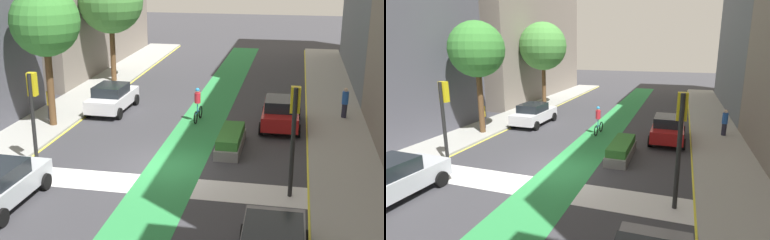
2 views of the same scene
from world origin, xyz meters
TOP-DOWN VIEW (x-y plane):
  - ground_plane at (0.00, 0.00)m, footprint 120.00×120.00m
  - bike_lane_paint at (0.49, 0.00)m, footprint 2.40×60.00m
  - crosswalk_band at (0.00, -2.00)m, footprint 12.00×1.80m
  - sidewalk_left at (-7.50, 0.00)m, footprint 3.00×60.00m
  - curb_stripe_left at (-6.00, 0.00)m, footprint 0.16×60.00m
  - sidewalk_right at (7.50, 0.00)m, footprint 3.00×60.00m
  - curb_stripe_right at (6.00, 0.00)m, footprint 0.16×60.00m
  - traffic_signal_near_right at (5.27, -1.82)m, footprint 0.35×0.52m
  - traffic_signal_near_left at (-5.14, -1.19)m, footprint 0.35×0.52m
  - car_red_right_far at (4.61, 6.25)m, footprint 2.05×4.21m
  - car_white_left_far at (-4.89, 7.32)m, footprint 2.08×4.23m
  - car_silver_left_near at (-4.79, -4.66)m, footprint 2.14×4.26m
  - cyclist_in_lane at (0.23, 6.38)m, footprint 0.32×1.73m
  - pedestrian_sidewalk_right_a at (7.91, 8.15)m, footprint 0.34×0.34m
  - pedestrian_sidewalk_left_a at (-7.40, 4.73)m, footprint 0.34×0.34m
  - street_tree_near at (-6.90, 3.91)m, footprint 3.44×3.44m
  - street_tree_far at (-7.16, 14.03)m, footprint 4.37×4.37m
  - median_planter at (2.49, 2.58)m, footprint 1.08×3.48m

SIDE VIEW (x-z plane):
  - ground_plane at x=0.00m, z-range 0.00..0.00m
  - crosswalk_band at x=0.00m, z-range 0.00..0.01m
  - bike_lane_paint at x=0.49m, z-range 0.00..0.01m
  - curb_stripe_left at x=-6.00m, z-range 0.00..0.01m
  - curb_stripe_right at x=6.00m, z-range 0.00..0.01m
  - sidewalk_left at x=-7.50m, z-range 0.00..0.15m
  - sidewalk_right at x=7.50m, z-range 0.00..0.15m
  - median_planter at x=2.49m, z-range -0.02..0.83m
  - car_red_right_far at x=4.61m, z-range 0.02..1.59m
  - car_white_left_far at x=-4.89m, z-range 0.02..1.59m
  - car_silver_left_near at x=-4.79m, z-range 0.02..1.59m
  - cyclist_in_lane at x=0.23m, z-range 0.04..1.90m
  - pedestrian_sidewalk_right_a at x=7.91m, z-range 0.16..1.80m
  - pedestrian_sidewalk_left_a at x=-7.40m, z-range 0.17..1.93m
  - traffic_signal_near_left at x=-5.14m, z-range 0.82..4.86m
  - traffic_signal_near_right at x=5.27m, z-range 0.83..4.95m
  - street_tree_near at x=-6.90m, z-range 1.89..8.88m
  - street_tree_far at x=-7.16m, z-range 1.77..9.41m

